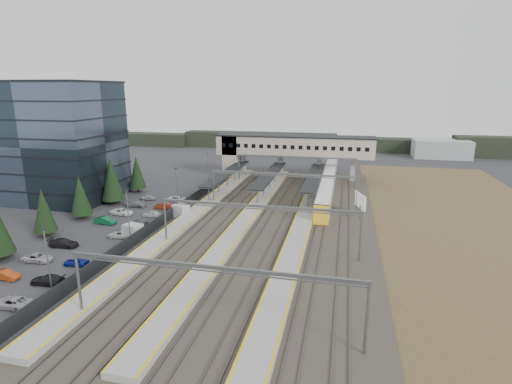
% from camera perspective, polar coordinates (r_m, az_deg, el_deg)
% --- Properties ---
extents(ground, '(220.00, 220.00, 0.00)m').
position_cam_1_polar(ground, '(67.97, -8.24, -5.15)').
color(ground, '#2B2B2D').
rests_on(ground, ground).
extents(office_building, '(24.30, 18.30, 24.30)m').
position_cam_1_polar(office_building, '(93.66, -26.95, 6.51)').
color(office_building, '#3A4558').
rests_on(office_building, ground).
extents(conifer_row, '(4.42, 49.82, 9.50)m').
position_cam_1_polar(conifer_row, '(74.11, -25.59, -0.89)').
color(conifer_row, black).
rests_on(conifer_row, ground).
extents(car_park, '(10.49, 44.60, 1.29)m').
position_cam_1_polar(car_park, '(69.22, -20.22, -5.04)').
color(car_park, '#9F3913').
rests_on(car_park, ground).
extents(lampposts, '(0.50, 53.25, 8.07)m').
position_cam_1_polar(lampposts, '(70.93, -14.06, -0.94)').
color(lampposts, slate).
rests_on(lampposts, ground).
extents(fence, '(0.08, 90.00, 2.00)m').
position_cam_1_polar(fence, '(74.46, -11.59, -2.73)').
color(fence, '#26282B').
rests_on(fence, ground).
extents(relay_cabin_near, '(3.15, 2.62, 2.29)m').
position_cam_1_polar(relay_cabin_near, '(65.42, -17.16, -5.40)').
color(relay_cabin_near, '#9FA3A5').
rests_on(relay_cabin_near, ground).
extents(relay_cabin_far, '(3.10, 2.83, 2.34)m').
position_cam_1_polar(relay_cabin_far, '(74.01, -10.69, -2.66)').
color(relay_cabin_far, '#9FA3A5').
rests_on(relay_cabin_far, ground).
extents(rail_corridor, '(34.00, 90.00, 0.92)m').
position_cam_1_polar(rail_corridor, '(69.85, 0.42, -4.20)').
color(rail_corridor, '#322C26').
rests_on(rail_corridor, ground).
extents(canopies, '(23.10, 30.00, 3.28)m').
position_cam_1_polar(canopies, '(90.16, 1.96, 2.49)').
color(canopies, black).
rests_on(canopies, ground).
extents(footbridge, '(40.40, 6.40, 11.20)m').
position_cam_1_polar(footbridge, '(103.90, 3.92, 6.31)').
color(footbridge, beige).
rests_on(footbridge, ground).
extents(gantries, '(28.40, 62.28, 7.17)m').
position_cam_1_polar(gantries, '(65.83, 2.32, -0.20)').
color(gantries, slate).
rests_on(gantries, ground).
extents(train, '(2.69, 56.20, 3.39)m').
position_cam_1_polar(train, '(95.28, 10.37, 1.68)').
color(train, white).
rests_on(train, ground).
extents(billboard, '(1.76, 5.10, 4.39)m').
position_cam_1_polar(billboard, '(74.70, 14.67, -1.34)').
color(billboard, slate).
rests_on(billboard, ground).
extents(scrub_east, '(34.00, 120.00, 0.06)m').
position_cam_1_polar(scrub_east, '(71.82, 29.60, -5.86)').
color(scrub_east, '#4E4325').
rests_on(scrub_east, ground).
extents(treeline_far, '(170.00, 19.00, 7.00)m').
position_cam_1_polar(treeline_far, '(153.20, 12.86, 6.75)').
color(treeline_far, black).
rests_on(treeline_far, ground).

